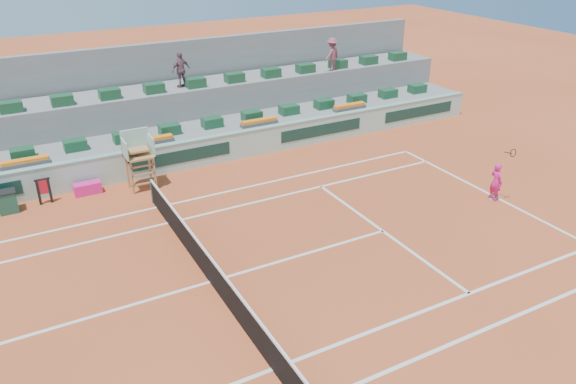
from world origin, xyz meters
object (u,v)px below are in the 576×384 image
(player_bag, at_px, (88,188))
(tennis_player, at_px, (496,181))
(umpire_chair, at_px, (138,152))
(drink_cooler_a, at_px, (7,202))

(player_bag, relative_size, tennis_player, 0.45)
(umpire_chair, xyz_separation_m, drink_cooler_a, (-4.90, 0.24, -1.12))
(umpire_chair, relative_size, tennis_player, 1.05)
(drink_cooler_a, relative_size, tennis_player, 0.37)
(player_bag, height_order, umpire_chair, umpire_chair)
(player_bag, relative_size, umpire_chair, 0.43)
(player_bag, bearing_deg, drink_cooler_a, -175.89)
(tennis_player, bearing_deg, drink_cooler_a, 154.82)
(tennis_player, bearing_deg, umpire_chair, 147.09)
(umpire_chair, relative_size, drink_cooler_a, 2.86)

